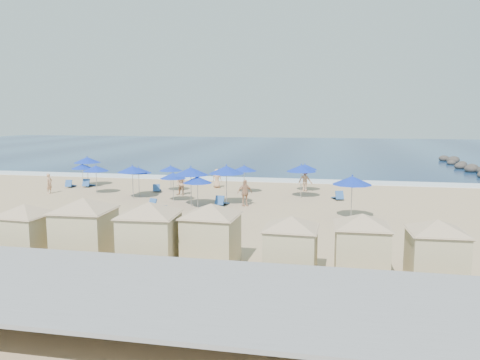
# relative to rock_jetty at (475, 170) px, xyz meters

# --- Properties ---
(ground) EXTENTS (160.00, 160.00, 0.00)m
(ground) POSITION_rel_rock_jetty_xyz_m (-24.01, -24.90, -0.36)
(ground) COLOR tan
(ground) RESTS_ON ground
(ocean) EXTENTS (160.00, 80.00, 0.06)m
(ocean) POSITION_rel_rock_jetty_xyz_m (-24.01, 30.10, -0.33)
(ocean) COLOR #0E254F
(ocean) RESTS_ON ground
(surf_line) EXTENTS (160.00, 2.50, 0.08)m
(surf_line) POSITION_rel_rock_jetty_xyz_m (-24.01, -9.40, -0.32)
(surf_line) COLOR white
(surf_line) RESTS_ON ground
(seawall) EXTENTS (160.00, 6.10, 1.22)m
(seawall) POSITION_rel_rock_jetty_xyz_m (-24.01, -38.40, 0.29)
(seawall) COLOR gray
(seawall) RESTS_ON ground
(rock_jetty) EXTENTS (2.56, 26.66, 0.96)m
(rock_jetty) POSITION_rel_rock_jetty_xyz_m (0.00, 0.00, 0.00)
(rock_jetty) COLOR #2D2826
(rock_jetty) RESTS_ON ground
(trash_bin) EXTENTS (0.92, 0.92, 0.82)m
(trash_bin) POSITION_rel_rock_jetty_xyz_m (-20.22, -28.05, 0.05)
(trash_bin) COLOR black
(trash_bin) RESTS_ON ground
(cabana_0) EXTENTS (4.11, 4.11, 2.58)m
(cabana_0) POSITION_rel_rock_jetty_xyz_m (-27.09, -34.87, 1.12)
(cabana_0) COLOR #C3B285
(cabana_0) RESTS_ON ground
(cabana_1) EXTENTS (4.66, 4.66, 2.93)m
(cabana_1) POSITION_rel_rock_jetty_xyz_m (-24.52, -34.60, 1.31)
(cabana_1) COLOR #C3B285
(cabana_1) RESTS_ON ground
(cabana_2) EXTENTS (4.60, 4.60, 2.89)m
(cabana_2) POSITION_rel_rock_jetty_xyz_m (-21.57, -34.78, 1.29)
(cabana_2) COLOR #C3B285
(cabana_2) RESTS_ON ground
(cabana_3) EXTENTS (4.44, 4.44, 2.79)m
(cabana_3) POSITION_rel_rock_jetty_xyz_m (-19.20, -34.12, 1.23)
(cabana_3) COLOR #C3B285
(cabana_3) RESTS_ON ground
(cabana_4) EXTENTS (4.07, 4.07, 2.56)m
(cabana_4) POSITION_rel_rock_jetty_xyz_m (-15.91, -34.87, 1.10)
(cabana_4) COLOR #C3B285
(cabana_4) RESTS_ON ground
(cabana_5) EXTENTS (4.21, 4.21, 2.64)m
(cabana_5) POSITION_rel_rock_jetty_xyz_m (-13.31, -34.28, 1.15)
(cabana_5) COLOR #C3B285
(cabana_5) RESTS_ON ground
(cabana_6) EXTENTS (4.11, 4.11, 2.58)m
(cabana_6) POSITION_rel_rock_jetty_xyz_m (-10.71, -34.49, 1.11)
(cabana_6) COLOR #C3B285
(cabana_6) RESTS_ON ground
(umbrella_0) EXTENTS (2.25, 2.25, 2.56)m
(umbrella_0) POSITION_rel_rock_jetty_xyz_m (-35.03, -15.66, 1.86)
(umbrella_0) COLOR #A5A8AD
(umbrella_0) RESTS_ON ground
(umbrella_1) EXTENTS (1.98, 1.98, 2.26)m
(umbrella_1) POSITION_rel_rock_jetty_xyz_m (-32.30, -19.21, 1.60)
(umbrella_1) COLOR #A5A8AD
(umbrella_1) RESTS_ON ground
(umbrella_2) EXTENTS (1.79, 1.79, 2.03)m
(umbrella_2) POSITION_rel_rock_jetty_xyz_m (-34.97, -16.58, 1.40)
(umbrella_2) COLOR #A5A8AD
(umbrella_2) RESTS_ON ground
(umbrella_3) EXTENTS (2.18, 2.18, 2.48)m
(umbrella_3) POSITION_rel_rock_jetty_xyz_m (-28.68, -20.61, 1.79)
(umbrella_3) COLOR #A5A8AD
(umbrella_3) RESTS_ON ground
(umbrella_4) EXTENTS (1.84, 1.84, 2.10)m
(umbrella_4) POSITION_rel_rock_jetty_xyz_m (-27.12, -16.86, 1.46)
(umbrella_4) COLOR #A5A8AD
(umbrella_4) RESTS_ON ground
(umbrella_5) EXTENTS (1.95, 1.95, 2.22)m
(umbrella_5) POSITION_rel_rock_jetty_xyz_m (-28.71, -19.46, 1.57)
(umbrella_5) COLOR #A5A8AD
(umbrella_5) RESTS_ON ground
(umbrella_6) EXTENTS (1.85, 1.85, 2.10)m
(umbrella_6) POSITION_rel_rock_jetty_xyz_m (-25.42, -21.11, 1.46)
(umbrella_6) COLOR #A5A8AD
(umbrella_6) RESTS_ON ground
(umbrella_7) EXTENTS (1.95, 1.95, 2.22)m
(umbrella_7) POSITION_rel_rock_jetty_xyz_m (-21.21, -16.66, 1.56)
(umbrella_7) COLOR #A5A8AD
(umbrella_7) RESTS_ON ground
(umbrella_8) EXTENTS (2.41, 2.41, 2.75)m
(umbrella_8) POSITION_rel_rock_jetty_xyz_m (-21.47, -21.58, 2.02)
(umbrella_8) COLOR #A5A8AD
(umbrella_8) RESTS_ON ground
(umbrella_9) EXTENTS (1.96, 1.96, 2.23)m
(umbrella_9) POSITION_rel_rock_jetty_xyz_m (-16.66, -14.86, 1.57)
(umbrella_9) COLOR #A5A8AD
(umbrella_9) RESTS_ON ground
(umbrella_10) EXTENTS (2.20, 2.20, 2.51)m
(umbrella_10) POSITION_rel_rock_jetty_xyz_m (-16.72, -17.93, 1.81)
(umbrella_10) COLOR #A5A8AD
(umbrella_10) RESTS_ON ground
(umbrella_11) EXTENTS (2.31, 2.31, 2.63)m
(umbrella_11) POSITION_rel_rock_jetty_xyz_m (-13.35, -24.40, 1.91)
(umbrella_11) COLOR #A5A8AD
(umbrella_11) RESTS_ON ground
(umbrella_12) EXTENTS (2.38, 2.38, 2.71)m
(umbrella_12) POSITION_rel_rock_jetty_xyz_m (-23.65, -22.59, 1.99)
(umbrella_12) COLOR #A5A8AD
(umbrella_12) RESTS_ON ground
(umbrella_13) EXTENTS (1.93, 1.93, 2.19)m
(umbrella_13) POSITION_rel_rock_jetty_xyz_m (-22.98, -23.31, 1.54)
(umbrella_13) COLOR #A5A8AD
(umbrella_13) RESTS_ON ground
(beach_chair_0) EXTENTS (0.72, 1.29, 0.67)m
(beach_chair_0) POSITION_rel_rock_jetty_xyz_m (-36.05, -16.78, -0.13)
(beach_chair_0) COLOR #285395
(beach_chair_0) RESTS_ON ground
(beach_chair_1) EXTENTS (0.68, 1.36, 0.73)m
(beach_chair_1) POSITION_rel_rock_jetty_xyz_m (-34.69, -16.28, -0.11)
(beach_chair_1) COLOR #285395
(beach_chair_1) RESTS_ON ground
(beach_chair_2) EXTENTS (0.83, 1.30, 0.66)m
(beach_chair_2) POSITION_rel_rock_jetty_xyz_m (-28.05, -17.55, -0.13)
(beach_chair_2) COLOR #285395
(beach_chair_2) RESTS_ON ground
(beach_chair_3) EXTENTS (0.99, 1.38, 0.69)m
(beach_chair_3) POSITION_rel_rock_jetty_xyz_m (-25.71, -23.65, -0.12)
(beach_chair_3) COLOR #285395
(beach_chair_3) RESTS_ON ground
(beach_chair_4) EXTENTS (0.75, 1.41, 0.74)m
(beach_chair_4) POSITION_rel_rock_jetty_xyz_m (-21.72, -22.01, -0.11)
(beach_chair_4) COLOR #285395
(beach_chair_4) RESTS_ON ground
(beach_chair_5) EXTENTS (0.94, 1.40, 0.71)m
(beach_chair_5) POSITION_rel_rock_jetty_xyz_m (-14.06, -18.28, -0.12)
(beach_chair_5) COLOR #285395
(beach_chair_5) RESTS_ON ground
(beachgoer_0) EXTENTS (0.43, 0.60, 1.56)m
(beachgoer_0) POSITION_rel_rock_jetty_xyz_m (-35.88, -19.92, 0.42)
(beachgoer_0) COLOR tan
(beachgoer_0) RESTS_ON ground
(beachgoer_1) EXTENTS (1.00, 0.87, 1.74)m
(beachgoer_1) POSITION_rel_rock_jetty_xyz_m (-25.69, -18.65, 0.51)
(beachgoer_1) COLOR tan
(beachgoer_1) RESTS_ON ground
(beachgoer_2) EXTENTS (1.11, 0.92, 1.77)m
(beachgoer_2) POSITION_rel_rock_jetty_xyz_m (-20.19, -21.74, 0.53)
(beachgoer_2) COLOR tan
(beachgoer_2) RESTS_ON ground
(beachgoer_3) EXTENTS (1.34, 1.06, 1.82)m
(beachgoer_3) POSITION_rel_rock_jetty_xyz_m (-16.60, -14.85, 0.55)
(beachgoer_3) COLOR tan
(beachgoer_3) RESTS_ON ground
(beachgoer_4) EXTENTS (0.78, 0.52, 1.58)m
(beachgoer_4) POSITION_rel_rock_jetty_xyz_m (-23.91, -14.56, 0.43)
(beachgoer_4) COLOR tan
(beachgoer_4) RESTS_ON ground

